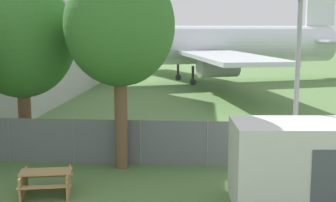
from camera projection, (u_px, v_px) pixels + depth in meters
name	position (u px, v px, depth m)	size (l,w,h in m)	color
perimeter_fence	(140.00, 142.00, 17.75)	(56.07, 0.07, 1.73)	slate
airplane	(173.00, 46.00, 43.86)	(41.07, 33.96, 10.80)	white
portable_cabin	(295.00, 164.00, 13.70)	(3.82, 2.50, 2.46)	silver
picnic_bench_near_cabin	(46.00, 180.00, 14.60)	(1.84, 1.69, 0.76)	tan
tree_near_hangar	(21.00, 39.00, 18.65)	(4.33, 4.33, 7.14)	brown
tree_behind_benches	(120.00, 27.00, 16.69)	(3.97, 3.97, 7.43)	brown
light_mast	(298.00, 62.00, 15.20)	(0.44, 0.44, 6.51)	#99999E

